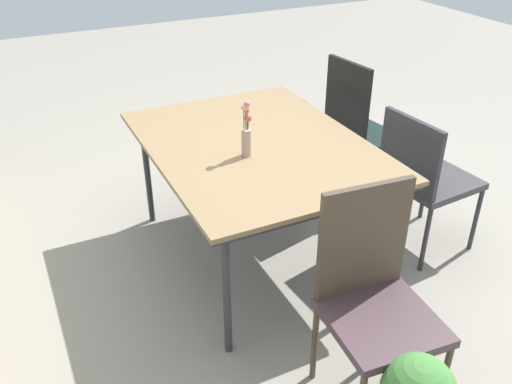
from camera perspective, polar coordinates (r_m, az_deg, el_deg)
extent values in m
plane|color=gray|center=(3.47, 0.72, -5.72)|extent=(12.00, 12.00, 0.00)
cube|color=#8C704C|center=(3.02, 0.00, 4.89)|extent=(1.50, 1.13, 0.03)
cube|color=#333338|center=(3.03, 0.00, 4.47)|extent=(1.47, 1.11, 0.02)
cylinder|color=#333338|center=(2.97, 13.69, -5.01)|extent=(0.04, 0.04, 0.73)
cylinder|color=#333338|center=(3.90, 1.98, 4.85)|extent=(0.04, 0.04, 0.73)
cylinder|color=#333338|center=(2.57, -3.05, -10.39)|extent=(0.04, 0.04, 0.73)
cylinder|color=#333338|center=(3.60, -11.21, 1.99)|extent=(0.04, 0.04, 0.73)
cube|color=#393639|center=(3.44, 17.71, 1.24)|extent=(0.50, 0.50, 0.04)
cube|color=#2D2D33|center=(3.19, 15.66, 3.78)|extent=(0.44, 0.07, 0.42)
cylinder|color=#2D2D33|center=(3.81, 17.11, 0.31)|extent=(0.03, 0.03, 0.44)
cylinder|color=#2D2D33|center=(3.59, 21.85, -2.59)|extent=(0.03, 0.03, 0.44)
cylinder|color=#2D2D33|center=(3.54, 12.37, -1.41)|extent=(0.03, 0.03, 0.44)
cylinder|color=#2D2D33|center=(3.30, 17.18, -4.69)|extent=(0.03, 0.03, 0.44)
cube|color=black|center=(3.89, 11.19, 5.66)|extent=(0.46, 0.46, 0.04)
cube|color=black|center=(3.66, 9.41, 9.07)|extent=(0.39, 0.08, 0.55)
cylinder|color=black|center=(4.23, 11.04, 4.25)|extent=(0.03, 0.03, 0.44)
cylinder|color=black|center=(4.00, 14.63, 2.22)|extent=(0.03, 0.03, 0.44)
cylinder|color=black|center=(4.00, 7.10, 3.03)|extent=(0.03, 0.03, 0.44)
cylinder|color=black|center=(3.76, 10.67, 0.81)|extent=(0.03, 0.03, 0.44)
cube|color=#4A353C|center=(2.36, 12.97, -12.97)|extent=(0.47, 0.47, 0.04)
cube|color=#4C3D2D|center=(2.32, 11.09, -4.94)|extent=(0.06, 0.41, 0.53)
cylinder|color=#4C3D2D|center=(2.51, 18.81, -18.20)|extent=(0.03, 0.03, 0.44)
cylinder|color=#4C3D2D|center=(2.72, 13.71, -12.76)|extent=(0.03, 0.03, 0.44)
cylinder|color=#4C3D2D|center=(2.56, 6.11, -15.23)|extent=(0.03, 0.03, 0.44)
cylinder|color=tan|center=(2.85, -1.01, 5.14)|extent=(0.05, 0.05, 0.15)
cylinder|color=#2D662D|center=(2.80, -0.93, 7.42)|extent=(0.01, 0.01, 0.18)
sphere|color=pink|center=(2.76, -0.94, 9.13)|extent=(0.03, 0.03, 0.03)
cylinder|color=#2D662D|center=(2.81, -1.08, 7.28)|extent=(0.01, 0.01, 0.16)
sphere|color=#EFCC4C|center=(2.78, -1.09, 8.80)|extent=(0.04, 0.04, 0.04)
cylinder|color=#2D662D|center=(2.80, -1.27, 7.23)|extent=(0.01, 0.01, 0.16)
sphere|color=pink|center=(2.77, -1.29, 8.77)|extent=(0.03, 0.03, 0.03)
cylinder|color=#2D662D|center=(2.81, -0.93, 7.07)|extent=(0.01, 0.01, 0.14)
sphere|color=#DB4C56|center=(2.78, -0.94, 8.41)|extent=(0.03, 0.03, 0.03)
cylinder|color=#2D662D|center=(2.82, -0.82, 6.73)|extent=(0.01, 0.01, 0.10)
sphere|color=#DB4C56|center=(2.80, -0.83, 7.69)|extent=(0.04, 0.04, 0.04)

